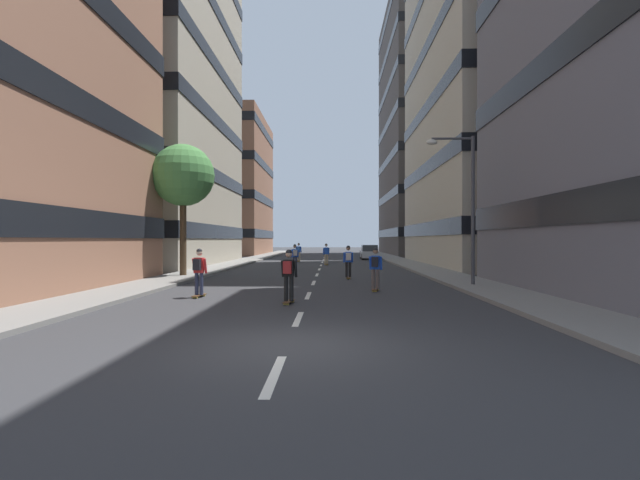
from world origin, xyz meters
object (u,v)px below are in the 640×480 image
(skater_2, at_px, (295,255))
(skater_3, at_px, (299,251))
(skater_5, at_px, (326,253))
(skater_1, at_px, (348,260))
(skater_6, at_px, (289,273))
(street_tree_near, at_px, (183,176))
(parked_car_near, at_px, (369,253))
(streetlamp_right, at_px, (464,193))
(skater_4, at_px, (199,269))
(skater_0, at_px, (375,266))

(skater_2, relative_size, skater_3, 1.00)
(skater_5, bearing_deg, skater_1, -84.11)
(skater_5, height_order, skater_6, same)
(skater_6, bearing_deg, street_tree_near, 123.99)
(skater_6, bearing_deg, parked_car_near, 80.97)
(skater_1, height_order, skater_5, same)
(streetlamp_right, xyz_separation_m, skater_4, (-10.65, -3.78, -3.12))
(streetlamp_right, height_order, skater_5, streetlamp_right)
(skater_0, height_order, skater_2, same)
(skater_6, bearing_deg, skater_5, 87.61)
(parked_car_near, xyz_separation_m, skater_1, (-3.11, -24.41, 0.32))
(skater_0, height_order, skater_4, same)
(skater_1, distance_m, skater_2, 7.70)
(skater_1, relative_size, skater_3, 1.00)
(skater_0, bearing_deg, skater_6, -130.47)
(skater_2, bearing_deg, parked_car_near, 69.52)
(skater_2, distance_m, skater_5, 6.48)
(skater_4, bearing_deg, streetlamp_right, 19.52)
(parked_car_near, bearing_deg, skater_3, -142.65)
(skater_4, bearing_deg, parked_car_near, 74.79)
(skater_2, relative_size, skater_6, 1.00)
(streetlamp_right, height_order, skater_1, streetlamp_right)
(skater_0, xyz_separation_m, skater_3, (-4.95, 24.77, 0.00))
(skater_4, bearing_deg, skater_3, 86.51)
(skater_2, bearing_deg, skater_3, 93.00)
(skater_0, xyz_separation_m, skater_1, (-0.89, 5.84, 0.00))
(skater_5, bearing_deg, skater_2, -108.73)
(skater_0, bearing_deg, street_tree_near, 147.50)
(parked_car_near, height_order, skater_1, skater_1)
(street_tree_near, distance_m, streetlamp_right, 14.90)
(skater_1, bearing_deg, streetlamp_right, -40.63)
(parked_car_near, height_order, skater_4, skater_4)
(skater_3, distance_m, skater_4, 27.00)
(streetlamp_right, relative_size, skater_0, 3.65)
(skater_1, bearing_deg, skater_5, 95.89)
(parked_car_near, height_order, skater_5, skater_5)
(streetlamp_right, distance_m, skater_3, 25.06)
(skater_4, distance_m, skater_6, 3.75)
(skater_3, xyz_separation_m, skater_4, (-1.64, -26.95, 0.00))
(skater_2, bearing_deg, skater_6, -86.04)
(skater_0, bearing_deg, skater_4, -161.67)
(skater_1, xyz_separation_m, skater_3, (-4.06, 18.93, 0.00))
(skater_2, distance_m, skater_4, 15.09)
(skater_2, bearing_deg, skater_4, -98.66)
(street_tree_near, bearing_deg, skater_3, 74.70)
(parked_car_near, distance_m, street_tree_near, 27.26)
(street_tree_near, bearing_deg, skater_0, -32.50)
(parked_car_near, xyz_separation_m, skater_0, (-2.22, -30.24, 0.32))
(skater_5, bearing_deg, street_tree_near, -121.77)
(skater_0, height_order, skater_1, same)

